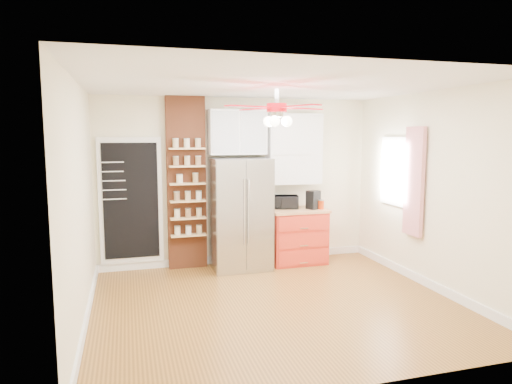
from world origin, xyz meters
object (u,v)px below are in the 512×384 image
object	(u,v)px
toaster_oven	(286,202)
ceiling_fan	(277,108)
red_cabinet	(297,236)
coffee_maker	(313,200)
canister_left	(321,205)
pantry_jar_oats	(180,179)
fridge	(240,214)

from	to	relation	value
toaster_oven	ceiling_fan	bearing A→B (deg)	-98.88
red_cabinet	coffee_maker	xyz separation A→B (m)	(0.26, -0.07, 0.60)
canister_left	coffee_maker	bearing A→B (deg)	151.93
ceiling_fan	pantry_jar_oats	bearing A→B (deg)	118.49
ceiling_fan	canister_left	bearing A→B (deg)	50.35
red_cabinet	ceiling_fan	size ratio (longest dim) A/B	0.67
canister_left	red_cabinet	bearing A→B (deg)	161.28
ceiling_fan	pantry_jar_oats	world-z (taller)	ceiling_fan
fridge	canister_left	world-z (taller)	fridge
pantry_jar_oats	toaster_oven	bearing A→B (deg)	-0.14
toaster_oven	pantry_jar_oats	world-z (taller)	pantry_jar_oats
fridge	red_cabinet	distance (m)	1.06
fridge	pantry_jar_oats	world-z (taller)	fridge
canister_left	pantry_jar_oats	size ratio (longest dim) A/B	1.15
red_cabinet	toaster_oven	distance (m)	0.59
canister_left	pantry_jar_oats	distance (m)	2.32
canister_left	pantry_jar_oats	xyz separation A→B (m)	(-2.26, 0.23, 0.46)
red_cabinet	toaster_oven	bearing A→B (deg)	146.77
canister_left	pantry_jar_oats	bearing A→B (deg)	174.14
ceiling_fan	canister_left	size ratio (longest dim) A/B	9.69
canister_left	pantry_jar_oats	world-z (taller)	pantry_jar_oats
coffee_maker	canister_left	world-z (taller)	coffee_maker
red_cabinet	canister_left	world-z (taller)	canister_left
coffee_maker	pantry_jar_oats	distance (m)	2.19
red_cabinet	coffee_maker	size ratio (longest dim) A/B	3.11
fridge	ceiling_fan	bearing A→B (deg)	-88.24
ceiling_fan	fridge	bearing A→B (deg)	91.76
ceiling_fan	toaster_oven	distance (m)	2.40
fridge	red_cabinet	world-z (taller)	fridge
coffee_maker	pantry_jar_oats	xyz separation A→B (m)	(-2.15, 0.17, 0.38)
toaster_oven	coffee_maker	world-z (taller)	coffee_maker
toaster_oven	fridge	bearing A→B (deg)	-155.07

